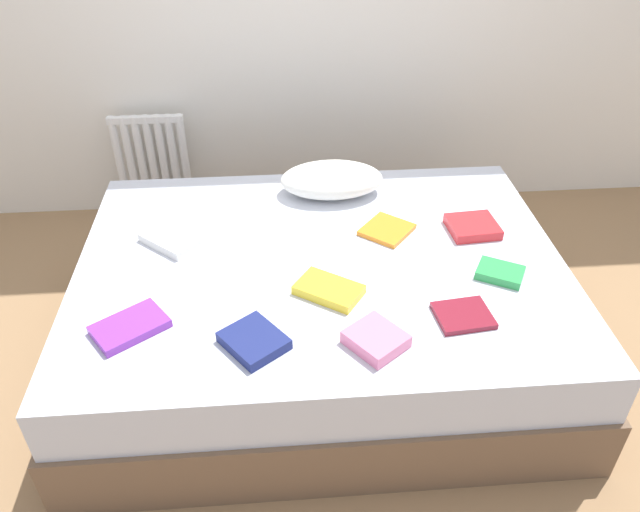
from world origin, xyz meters
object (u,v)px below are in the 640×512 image
Objects in this scene: textbook_yellow at (329,290)px; textbook_white at (170,240)px; textbook_maroon at (463,315)px; textbook_orange at (387,230)px; bed at (321,307)px; textbook_purple at (130,327)px; textbook_pink at (376,339)px; textbook_red at (473,227)px; radiator at (153,162)px; textbook_green at (500,273)px; textbook_navy at (254,341)px; pillow at (332,180)px.

textbook_white is at bearing -176.62° from textbook_yellow.
textbook_maroon and textbook_orange have the same top height.
textbook_orange is at bearing 30.66° from bed.
textbook_purple is 1.37× the size of textbook_pink.
textbook_maroon is (-0.19, -0.55, -0.01)m from textbook_red.
textbook_orange is (1.16, -1.02, 0.15)m from radiator.
textbook_pink is (-0.52, -0.66, 0.00)m from textbook_red.
textbook_yellow is 1.39× the size of textbook_green.
textbook_maroon is 1.23m from textbook_white.
textbook_red is 1.03× the size of textbook_orange.
textbook_red reaches higher than textbook_purple.
textbook_navy is (0.36, -0.64, 0.00)m from textbook_white.
bed is 0.67m from textbook_maroon.
textbook_red is 0.84m from textbook_pink.
textbook_white is at bearing 146.61° from textbook_maroon.
textbook_navy reaches higher than bed.
textbook_green is (0.02, -0.32, -0.00)m from textbook_red.
textbook_navy reaches higher than textbook_green.
bed is at bearing 158.87° from textbook_pink.
textbook_yellow reaches higher than textbook_orange.
textbook_pink is at bearing -118.64° from textbook_green.
textbook_red reaches higher than textbook_maroon.
textbook_orange is 1.10× the size of textbook_pink.
textbook_purple is at bearing -84.11° from radiator.
textbook_green is (0.68, 0.05, -0.00)m from textbook_yellow.
textbook_purple reaches higher than bed.
pillow is at bearing 68.86° from textbook_white.
radiator reaches higher than bed.
textbook_navy is at bearing -132.75° from textbook_green.
textbook_orange is 0.80× the size of textbook_purple.
textbook_purple is 1.40m from textbook_green.
textbook_red reaches higher than textbook_navy.
pillow is at bearing 79.95° from bed.
textbook_pink is at bearing -133.13° from textbook_red.
textbook_orange is at bearing 171.85° from textbook_red.
pillow is at bearing 123.33° from textbook_navy.
bed is at bearing -171.62° from textbook_red.
bed is 9.87× the size of textbook_navy.
textbook_yellow is at bearing -58.41° from radiator.
textbook_purple reaches higher than textbook_maroon.
pillow is 2.47× the size of textbook_maroon.
pillow is 1.97× the size of textbook_white.
textbook_white is (-1.10, 0.56, 0.01)m from textbook_maroon.
textbook_red is 0.32m from textbook_green.
textbook_yellow is (0.87, -1.42, 0.16)m from radiator.
textbook_purple is at bearing -152.53° from bed.
pillow is 0.76m from textbook_yellow.
textbook_maroon is 1.08× the size of textbook_pink.
textbook_yellow is 0.38m from textbook_navy.
textbook_red is at bearing 104.36° from textbook_pink.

